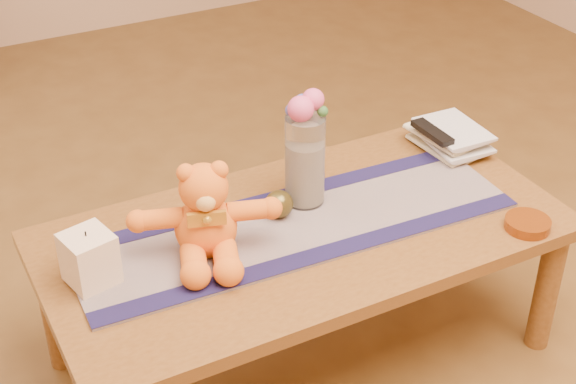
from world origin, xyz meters
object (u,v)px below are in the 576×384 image
book_bottom (428,152)px  amber_dish (528,224)px  bronze_ball (279,204)px  pillar_candle (89,258)px  tv_remote (432,132)px  glass_vase (305,160)px  teddy_bear (205,210)px

book_bottom → amber_dish: (0.01, -0.44, 0.00)m
bronze_ball → book_bottom: 0.57m
pillar_candle → bronze_ball: pillar_candle is taller
amber_dish → bronze_ball: bearing=148.1°
pillar_candle → tv_remote: (1.09, 0.12, 0.01)m
glass_vase → tv_remote: size_ratio=1.62×
bronze_ball → tv_remote: (0.56, 0.08, 0.04)m
book_bottom → pillar_candle: bearing=-177.3°
pillar_candle → glass_vase: bearing=6.4°
teddy_bear → bronze_ball: teddy_bear is taller
glass_vase → amber_dish: glass_vase is taller
glass_vase → bronze_ball: size_ratio=3.38×
amber_dish → glass_vase: bearing=140.4°
bronze_ball → amber_dish: (0.57, -0.35, -0.03)m
teddy_bear → pillar_candle: (-0.30, 0.01, -0.06)m
teddy_bear → book_bottom: teddy_bear is taller
pillar_candle → tv_remote: size_ratio=0.83×
glass_vase → book_bottom: bearing=6.8°
book_bottom → tv_remote: (0.00, -0.01, 0.07)m
pillar_candle → glass_vase: glass_vase is taller
pillar_candle → bronze_ball: 0.53m
bronze_ball → amber_dish: bearing=-31.9°
glass_vase → pillar_candle: bearing=-173.6°
pillar_candle → book_bottom: bearing=6.6°
bronze_ball → tv_remote: tv_remote is taller
book_bottom → tv_remote: size_ratio=1.39×
book_bottom → tv_remote: bearing=-93.0°
tv_remote → pillar_candle: bearing=-174.8°
book_bottom → tv_remote: 0.08m
amber_dish → book_bottom: bearing=90.8°
bronze_ball → book_bottom: bronze_ball is taller
pillar_candle → book_bottom: (1.09, 0.13, -0.06)m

